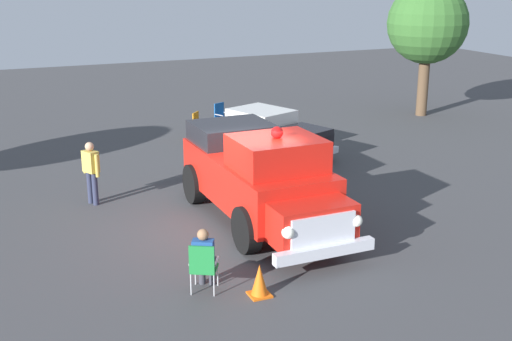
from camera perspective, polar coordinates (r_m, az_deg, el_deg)
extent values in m
plane|color=#424244|center=(15.71, -1.76, -5.14)|extent=(60.00, 60.00, 0.00)
cylinder|color=black|center=(15.17, 6.16, -3.95)|extent=(0.33, 1.04, 1.04)
cylinder|color=black|center=(14.33, -0.82, -5.13)|extent=(0.33, 1.04, 1.04)
cylinder|color=black|center=(18.11, 0.65, -0.35)|extent=(0.33, 1.04, 1.04)
cylinder|color=black|center=(17.41, -5.35, -1.14)|extent=(0.33, 1.04, 1.04)
cube|color=red|center=(16.03, 0.00, -0.67)|extent=(2.13, 4.91, 1.10)
cube|color=red|center=(13.67, 4.86, -4.51)|extent=(1.77, 0.91, 0.84)
cube|color=red|center=(14.77, 1.81, 1.41)|extent=(1.91, 1.71, 0.76)
cube|color=#232328|center=(17.20, -2.10, 3.14)|extent=(1.97, 1.71, 0.60)
cube|color=silver|center=(13.31, 5.79, -5.15)|extent=(1.44, 0.13, 0.64)
cube|color=silver|center=(13.39, 5.95, -6.96)|extent=(2.24, 0.21, 0.24)
sphere|color=white|center=(13.66, 8.66, -4.31)|extent=(0.26, 0.26, 0.26)
sphere|color=white|center=(12.93, 2.78, -5.37)|extent=(0.26, 0.26, 0.26)
sphere|color=red|center=(14.65, 1.83, 3.30)|extent=(0.28, 0.28, 0.28)
cylinder|color=black|center=(21.67, 5.27, 2.01)|extent=(0.48, 0.73, 0.68)
cylinder|color=black|center=(20.50, 2.27, 1.19)|extent=(0.48, 0.73, 0.68)
cylinder|color=black|center=(23.60, -0.07, 3.32)|extent=(0.48, 0.73, 0.68)
cylinder|color=black|center=(22.52, -3.07, 2.63)|extent=(0.48, 0.73, 0.68)
cube|color=black|center=(21.97, 1.03, 3.04)|extent=(3.16, 4.56, 0.64)
cube|color=black|center=(20.92, 3.85, 3.30)|extent=(2.03, 1.89, 0.20)
cube|color=white|center=(22.05, 0.48, 4.59)|extent=(2.13, 2.33, 0.56)
cube|color=silver|center=(20.60, 5.32, 1.38)|extent=(1.84, 0.82, 0.20)
cylinder|color=#B7BABF|center=(13.07, -5.25, -8.91)|extent=(0.04, 0.04, 0.44)
cylinder|color=#B7BABF|center=(13.00, -3.33, -9.02)|extent=(0.04, 0.04, 0.44)
cylinder|color=#B7BABF|center=(12.69, -5.64, -9.77)|extent=(0.04, 0.04, 0.44)
cylinder|color=#B7BABF|center=(12.61, -3.65, -9.89)|extent=(0.04, 0.04, 0.44)
cube|color=#1E7F38|center=(12.74, -4.49, -8.45)|extent=(0.65, 0.65, 0.04)
cube|color=#1E7F38|center=(12.40, -4.72, -7.73)|extent=(0.44, 0.27, 0.56)
cube|color=#B7BABF|center=(12.71, -5.58, -7.72)|extent=(0.25, 0.40, 0.03)
cube|color=#B7BABF|center=(12.63, -3.43, -7.83)|extent=(0.25, 0.40, 0.03)
cylinder|color=#B7BABF|center=(23.98, -3.98, 3.21)|extent=(0.04, 0.04, 0.44)
cylinder|color=#B7BABF|center=(23.59, -4.39, 2.96)|extent=(0.04, 0.04, 0.44)
cylinder|color=#B7BABF|center=(24.15, -4.95, 3.28)|extent=(0.04, 0.04, 0.44)
cylinder|color=#B7BABF|center=(23.76, -5.37, 3.04)|extent=(0.04, 0.04, 0.44)
cube|color=orange|center=(23.81, -4.69, 3.67)|extent=(0.68, 0.68, 0.04)
cube|color=orange|center=(23.84, -5.24, 4.38)|extent=(0.35, 0.38, 0.56)
cube|color=#B7BABF|center=(23.99, -4.47, 4.18)|extent=(0.35, 0.32, 0.03)
cube|color=#B7BABF|center=(23.56, -4.92, 3.94)|extent=(0.35, 0.32, 0.03)
cylinder|color=#B7BABF|center=(25.41, -2.11, 4.02)|extent=(0.04, 0.04, 0.44)
cylinder|color=#B7BABF|center=(25.11, -2.83, 3.86)|extent=(0.04, 0.04, 0.44)
cylinder|color=#B7BABF|center=(25.71, -2.80, 4.17)|extent=(0.04, 0.04, 0.44)
cylinder|color=#B7BABF|center=(25.42, -3.52, 4.01)|extent=(0.04, 0.04, 0.44)
cube|color=#1959A5|center=(25.36, -2.82, 4.53)|extent=(0.63, 0.63, 0.04)
cube|color=#1959A5|center=(25.47, -3.21, 5.24)|extent=(0.46, 0.22, 0.56)
cube|color=#B7BABF|center=(25.49, -2.44, 4.98)|extent=(0.21, 0.42, 0.03)
cube|color=#B7BABF|center=(25.16, -3.22, 4.81)|extent=(0.21, 0.42, 0.03)
cylinder|color=#383842|center=(13.09, -4.68, -8.83)|extent=(0.18, 0.18, 0.45)
cylinder|color=#383842|center=(13.06, -3.81, -8.88)|extent=(0.18, 0.18, 0.45)
cube|color=#383842|center=(12.83, -4.84, -7.99)|extent=(0.35, 0.46, 0.13)
cube|color=#383842|center=(12.79, -3.95, -8.04)|extent=(0.35, 0.46, 0.13)
cube|color=#1E478C|center=(12.51, -4.59, -7.15)|extent=(0.46, 0.39, 0.54)
sphere|color=#9E704C|center=(12.38, -4.61, -5.55)|extent=(0.30, 0.30, 0.22)
cylinder|color=#2D334C|center=(17.69, -13.74, -1.54)|extent=(0.20, 0.20, 0.88)
cylinder|color=#2D334C|center=(17.87, -14.15, -1.39)|extent=(0.20, 0.20, 0.88)
cube|color=gold|center=(17.57, -14.11, 0.76)|extent=(0.41, 0.49, 0.56)
cylinder|color=gold|center=(17.37, -13.58, 0.41)|extent=(0.13, 0.13, 0.60)
cylinder|color=gold|center=(17.80, -14.60, 0.73)|extent=(0.13, 0.13, 0.60)
sphere|color=tan|center=(17.47, -14.20, 2.02)|extent=(0.31, 0.31, 0.23)
cylinder|color=brown|center=(28.67, 14.24, 7.28)|extent=(0.45, 0.45, 2.67)
sphere|color=#34672B|center=(28.38, 14.61, 12.22)|extent=(3.29, 3.29, 3.29)
cube|color=orange|center=(12.70, 0.30, -10.68)|extent=(0.40, 0.40, 0.04)
cone|color=orange|center=(12.56, 0.30, -9.39)|extent=(0.32, 0.32, 0.60)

